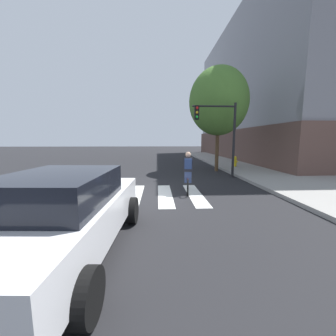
{
  "coord_description": "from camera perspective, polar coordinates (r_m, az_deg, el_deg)",
  "views": [
    {
      "loc": [
        0.88,
        -7.8,
        2.16
      ],
      "look_at": [
        1.3,
        0.13,
        1.06
      ],
      "focal_mm": 21.8,
      "sensor_mm": 36.0,
      "label": 1
    }
  ],
  "objects": [
    {
      "name": "ground_plane",
      "position": [
        8.14,
        -9.21,
        -7.6
      ],
      "size": [
        120.0,
        120.0,
        0.0
      ],
      "primitive_type": "plane",
      "color": "black"
    },
    {
      "name": "crosswalk_stripes",
      "position": [
        8.14,
        -9.29,
        -7.56
      ],
      "size": [
        5.3,
        3.34,
        0.01
      ],
      "color": "silver",
      "rests_on": "ground"
    },
    {
      "name": "manhole_cover",
      "position": [
        6.49,
        -15.3,
        -11.81
      ],
      "size": [
        0.64,
        0.64,
        0.01
      ],
      "primitive_type": "cylinder",
      "color": "#473D1E",
      "rests_on": "ground"
    },
    {
      "name": "sedan_near",
      "position": [
        4.3,
        -26.94,
        -11.19
      ],
      "size": [
        2.38,
        4.7,
        1.59
      ],
      "color": "silver",
      "rests_on": "ground"
    },
    {
      "name": "cyclist",
      "position": [
        8.27,
        5.62,
        -1.32
      ],
      "size": [
        0.39,
        1.7,
        1.69
      ],
      "color": "black",
      "rests_on": "ground"
    },
    {
      "name": "traffic_light_near",
      "position": [
        12.0,
        14.32,
        10.99
      ],
      "size": [
        2.47,
        0.28,
        4.2
      ],
      "color": "black",
      "rests_on": "ground"
    },
    {
      "name": "fire_hydrant",
      "position": [
        16.32,
        18.28,
        1.76
      ],
      "size": [
        0.33,
        0.22,
        0.78
      ],
      "color": "gold",
      "rests_on": "sidewalk"
    },
    {
      "name": "street_tree_near",
      "position": [
        14.66,
        13.94,
        17.59
      ],
      "size": [
        3.9,
        3.9,
        6.94
      ],
      "color": "#4C3823",
      "rests_on": "ground"
    },
    {
      "name": "corner_building",
      "position": [
        29.53,
        34.27,
        16.89
      ],
      "size": [
        18.72,
        25.16,
        15.01
      ],
      "color": "brown",
      "rests_on": "ground"
    }
  ]
}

